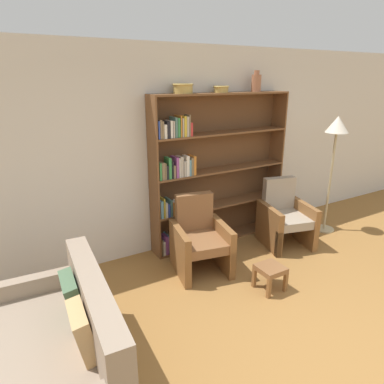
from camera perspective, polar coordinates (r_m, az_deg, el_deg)
ground_plane at (r=3.50m, az=24.19°, el=-25.34°), size 24.00×24.00×0.00m
wall_back at (r=4.76m, az=-1.23°, el=6.93°), size 12.00×0.06×2.75m
bookshelf at (r=4.85m, az=2.79°, el=3.20°), size 2.12×0.30×2.14m
bowl_stoneware at (r=4.44m, az=-1.52°, el=16.95°), size 0.27×0.27×0.12m
bowl_sage at (r=4.75m, az=4.87°, el=16.78°), size 0.21×0.21×0.09m
vase_tall at (r=5.11m, az=10.66°, el=17.50°), size 0.14×0.14×0.29m
couch at (r=3.10m, az=-20.93°, el=-23.72°), size 0.95×1.64×0.88m
armchair_leather at (r=4.33m, az=1.30°, el=-7.94°), size 0.76×0.79×0.94m
armchair_cushioned at (r=5.16m, az=15.20°, el=-4.07°), size 0.79×0.82×0.94m
floor_lamp at (r=5.55m, az=22.89°, el=8.71°), size 0.33×0.33×1.80m
footstool at (r=4.11m, az=12.93°, el=-12.75°), size 0.29×0.29×0.30m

